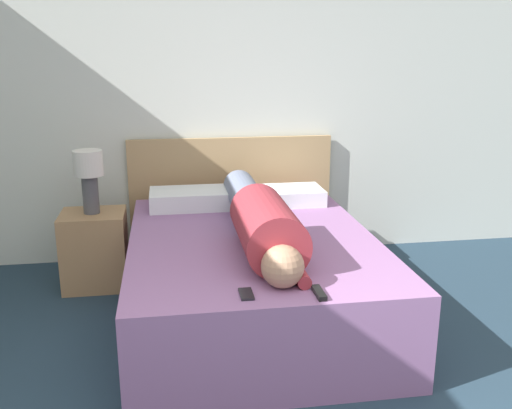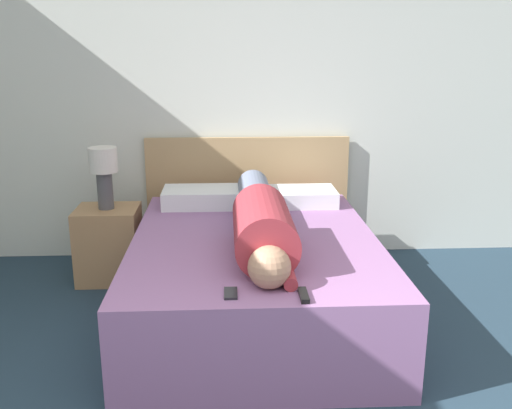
{
  "view_description": "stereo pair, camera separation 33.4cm",
  "coord_description": "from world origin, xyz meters",
  "px_view_note": "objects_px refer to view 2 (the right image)",
  "views": [
    {
      "loc": [
        -0.42,
        -1.12,
        1.68
      ],
      "look_at": [
        0.09,
        2.06,
        0.79
      ],
      "focal_mm": 40.0,
      "sensor_mm": 36.0,
      "label": 1
    },
    {
      "loc": [
        -0.09,
        -1.16,
        1.68
      ],
      "look_at": [
        0.09,
        2.06,
        0.79
      ],
      "focal_mm": 40.0,
      "sensor_mm": 36.0,
      "label": 2
    }
  ],
  "objects_px": {
    "pillow_near_headboard": "(202,197)",
    "table_lamp": "(104,170)",
    "person_lying": "(261,219)",
    "cell_phone": "(231,293)",
    "nightstand": "(109,244)",
    "bed": "(255,276)",
    "tv_remote": "(304,295)",
    "pillow_second": "(299,197)"
  },
  "relations": [
    {
      "from": "bed",
      "to": "pillow_second",
      "type": "relative_size",
      "value": 3.68
    },
    {
      "from": "person_lying",
      "to": "bed",
      "type": "bearing_deg",
      "value": 106.82
    },
    {
      "from": "person_lying",
      "to": "pillow_near_headboard",
      "type": "relative_size",
      "value": 3.09
    },
    {
      "from": "table_lamp",
      "to": "pillow_near_headboard",
      "type": "relative_size",
      "value": 0.77
    },
    {
      "from": "pillow_near_headboard",
      "to": "pillow_second",
      "type": "xyz_separation_m",
      "value": [
        0.72,
        0.0,
        -0.01
      ]
    },
    {
      "from": "table_lamp",
      "to": "tv_remote",
      "type": "xyz_separation_m",
      "value": [
        1.23,
        -1.56,
        -0.29
      ]
    },
    {
      "from": "nightstand",
      "to": "cell_phone",
      "type": "relative_size",
      "value": 4.22
    },
    {
      "from": "nightstand",
      "to": "pillow_near_headboard",
      "type": "distance_m",
      "value": 0.77
    },
    {
      "from": "bed",
      "to": "tv_remote",
      "type": "bearing_deg",
      "value": -78.5
    },
    {
      "from": "nightstand",
      "to": "cell_phone",
      "type": "bearing_deg",
      "value": -59.6
    },
    {
      "from": "person_lying",
      "to": "cell_phone",
      "type": "xyz_separation_m",
      "value": [
        -0.19,
        -0.75,
        -0.14
      ]
    },
    {
      "from": "table_lamp",
      "to": "cell_phone",
      "type": "xyz_separation_m",
      "value": [
        0.89,
        -1.51,
        -0.29
      ]
    },
    {
      "from": "person_lying",
      "to": "pillow_second",
      "type": "relative_size",
      "value": 3.26
    },
    {
      "from": "table_lamp",
      "to": "tv_remote",
      "type": "bearing_deg",
      "value": -51.82
    },
    {
      "from": "tv_remote",
      "to": "table_lamp",
      "type": "bearing_deg",
      "value": 128.18
    },
    {
      "from": "table_lamp",
      "to": "pillow_second",
      "type": "height_order",
      "value": "table_lamp"
    },
    {
      "from": "table_lamp",
      "to": "cell_phone",
      "type": "height_order",
      "value": "table_lamp"
    },
    {
      "from": "pillow_near_headboard",
      "to": "table_lamp",
      "type": "bearing_deg",
      "value": -172.35
    },
    {
      "from": "bed",
      "to": "pillow_near_headboard",
      "type": "relative_size",
      "value": 3.5
    },
    {
      "from": "person_lying",
      "to": "pillow_near_headboard",
      "type": "distance_m",
      "value": 0.94
    },
    {
      "from": "pillow_second",
      "to": "bed",
      "type": "bearing_deg",
      "value": -116.25
    },
    {
      "from": "bed",
      "to": "table_lamp",
      "type": "relative_size",
      "value": 4.55
    },
    {
      "from": "pillow_near_headboard",
      "to": "pillow_second",
      "type": "relative_size",
      "value": 1.05
    },
    {
      "from": "nightstand",
      "to": "bed",
      "type": "bearing_deg",
      "value": -32.04
    },
    {
      "from": "bed",
      "to": "pillow_near_headboard",
      "type": "height_order",
      "value": "pillow_near_headboard"
    },
    {
      "from": "nightstand",
      "to": "tv_remote",
      "type": "xyz_separation_m",
      "value": [
        1.23,
        -1.56,
        0.27
      ]
    },
    {
      "from": "pillow_second",
      "to": "tv_remote",
      "type": "distance_m",
      "value": 1.67
    },
    {
      "from": "bed",
      "to": "table_lamp",
      "type": "xyz_separation_m",
      "value": [
        -1.04,
        0.65,
        0.57
      ]
    },
    {
      "from": "nightstand",
      "to": "tv_remote",
      "type": "height_order",
      "value": "tv_remote"
    },
    {
      "from": "bed",
      "to": "pillow_second",
      "type": "distance_m",
      "value": 0.89
    },
    {
      "from": "table_lamp",
      "to": "bed",
      "type": "bearing_deg",
      "value": -32.04
    },
    {
      "from": "nightstand",
      "to": "cell_phone",
      "type": "distance_m",
      "value": 1.77
    },
    {
      "from": "pillow_second",
      "to": "cell_phone",
      "type": "relative_size",
      "value": 4.25
    },
    {
      "from": "bed",
      "to": "nightstand",
      "type": "bearing_deg",
      "value": 147.96
    },
    {
      "from": "pillow_near_headboard",
      "to": "cell_phone",
      "type": "bearing_deg",
      "value": -83.08
    },
    {
      "from": "pillow_second",
      "to": "cell_phone",
      "type": "height_order",
      "value": "pillow_second"
    },
    {
      "from": "pillow_second",
      "to": "nightstand",
      "type": "bearing_deg",
      "value": -176.24
    },
    {
      "from": "bed",
      "to": "nightstand",
      "type": "height_order",
      "value": "nightstand"
    },
    {
      "from": "person_lying",
      "to": "tv_remote",
      "type": "distance_m",
      "value": 0.83
    },
    {
      "from": "pillow_near_headboard",
      "to": "bed",
      "type": "bearing_deg",
      "value": -64.71
    },
    {
      "from": "nightstand",
      "to": "table_lamp",
      "type": "bearing_deg",
      "value": 90.0
    },
    {
      "from": "nightstand",
      "to": "pillow_second",
      "type": "bearing_deg",
      "value": 3.76
    }
  ]
}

